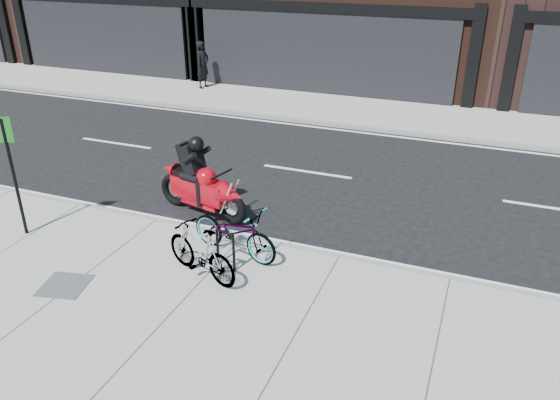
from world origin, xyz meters
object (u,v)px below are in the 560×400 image
at_px(bicycle_front, 234,231).
at_px(motorcycle, 204,185).
at_px(bicycle_rear, 201,251).
at_px(utility_grate, 65,285).
at_px(bike_rack, 225,246).
at_px(sign_post, 12,167).
at_px(pedestrian, 203,65).

height_order(bicycle_front, motorcycle, motorcycle).
bearing_deg(motorcycle, bicycle_rear, -50.31).
bearing_deg(bicycle_rear, motorcycle, -133.40).
relative_size(bicycle_rear, utility_grate, 2.21).
bearing_deg(bicycle_rear, bicycle_front, -174.07).
distance_m(bike_rack, bicycle_rear, 0.49).
bearing_deg(sign_post, pedestrian, 76.85).
distance_m(bicycle_front, sign_post, 4.44).
bearing_deg(bike_rack, motorcycle, 127.18).
bearing_deg(sign_post, utility_grate, -55.89).
bearing_deg(pedestrian, sign_post, -159.86).
bearing_deg(utility_grate, bicycle_rear, 29.04).
bearing_deg(bike_rack, utility_grate, -146.30).
bearing_deg(motorcycle, sign_post, -128.99).
bearing_deg(bicycle_rear, sign_post, -71.52).
distance_m(bicycle_rear, pedestrian, 13.69).
xyz_separation_m(motorcycle, pedestrian, (-5.35, 9.68, 0.31)).
distance_m(bicycle_front, pedestrian, 13.03).
distance_m(motorcycle, utility_grate, 3.62).
bearing_deg(motorcycle, pedestrian, 131.44).
distance_m(bicycle_rear, motorcycle, 2.62).
xyz_separation_m(bicycle_rear, sign_post, (-4.05, 0.07, 0.94)).
bearing_deg(motorcycle, bicycle_front, -33.32).
height_order(bicycle_rear, sign_post, sign_post).
bearing_deg(bike_rack, sign_post, -175.51).
bearing_deg(bicycle_rear, utility_grate, -41.54).
bearing_deg(sign_post, motorcycle, 13.54).
distance_m(motorcycle, pedestrian, 11.06).
bearing_deg(sign_post, bicycle_front, -14.12).
relative_size(motorcycle, pedestrian, 1.31).
height_order(bike_rack, bicycle_rear, bicycle_rear).
distance_m(bicycle_front, motorcycle, 2.03).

